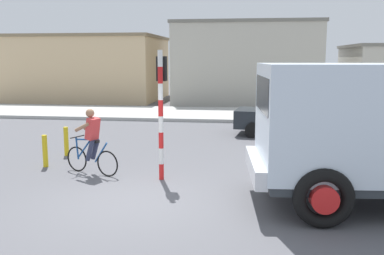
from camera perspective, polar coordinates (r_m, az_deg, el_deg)
ground_plane at (r=9.31m, az=-7.65°, el=-9.68°), size 120.00×120.00×0.00m
sidewalk_far at (r=22.58m, az=1.53°, el=1.84°), size 80.00×5.00×0.16m
cyclist at (r=11.38m, az=-13.27°, el=-1.85°), size 1.62×0.75×1.72m
traffic_light_pole at (r=10.50m, az=-4.13°, el=4.10°), size 0.24×0.43×3.20m
car_red_near at (r=17.00m, az=12.83°, el=1.64°), size 4.19×2.27×1.60m
pedestrian_near_kerb at (r=16.55m, az=9.94°, el=1.64°), size 0.34×0.22×1.62m
bollard_near at (r=12.57m, az=-19.02°, el=-2.99°), size 0.14×0.14×0.90m
bollard_far at (r=13.81m, az=-16.44°, el=-1.79°), size 0.14×0.14×0.90m
building_corner_left at (r=32.33m, az=-13.71°, el=7.74°), size 10.69×7.86×4.55m
building_mid_block at (r=28.80m, az=7.22°, el=8.51°), size 9.41×5.80×5.29m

